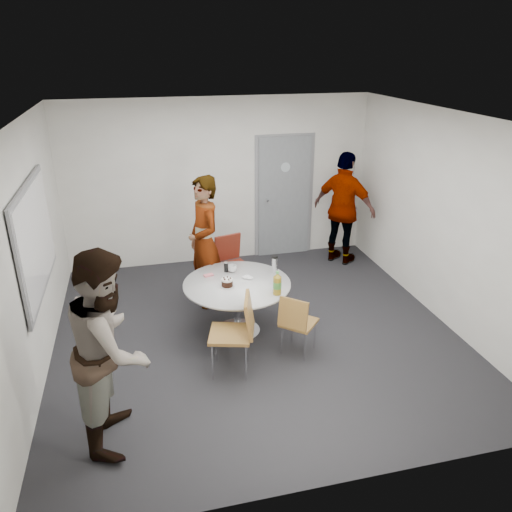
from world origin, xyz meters
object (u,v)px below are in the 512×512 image
object	(u,v)px
chair_near_left	(239,327)
person_left	(110,348)
person_main	(204,242)
person_right	(344,209)
chair_near_right	(296,320)
table	(239,290)
chair_far	(231,259)
door	(284,197)
whiteboard	(36,239)

from	to	relation	value
chair_near_left	person_left	bearing A→B (deg)	133.40
person_main	person_right	world-z (taller)	person_right
person_right	chair_near_right	bearing A→B (deg)	107.96
chair_near_left	person_main	distance (m)	1.75
table	chair_near_left	world-z (taller)	table
table	chair_far	world-z (taller)	table
door	whiteboard	bearing A→B (deg)	-147.34
chair_near_left	chair_near_right	world-z (taller)	chair_near_left
chair_near_right	person_left	distance (m)	2.24
door	person_main	world-z (taller)	door
person_main	person_right	bearing A→B (deg)	97.50
chair_near_left	person_right	xyz separation A→B (m)	(2.33, 2.63, 0.36)
door	chair_near_right	world-z (taller)	door
chair_far	person_right	bearing A→B (deg)	-175.96
chair_far	person_left	world-z (taller)	person_left
whiteboard	chair_near_right	distance (m)	3.07
table	chair_far	xyz separation A→B (m)	(0.11, 1.10, -0.06)
person_right	person_main	bearing A→B (deg)	71.61
chair_far	table	bearing A→B (deg)	69.24
chair_near_left	person_right	distance (m)	3.53
table	chair_far	distance (m)	1.10
person_left	person_right	xyz separation A→B (m)	(3.63, 3.30, -0.01)
chair_near_right	person_main	xyz separation A→B (m)	(-0.83, 1.55, 0.46)
chair_far	person_main	size ratio (longest dim) A/B	0.48
whiteboard	person_right	distance (m)	4.75
chair_near_left	chair_near_right	xyz separation A→B (m)	(0.72, 0.16, -0.11)
door	table	distance (m)	2.76
door	table	size ratio (longest dim) A/B	1.58
whiteboard	table	distance (m)	2.42
chair_near_right	person_right	size ratio (longest dim) A/B	0.42
whiteboard	person_right	xyz separation A→B (m)	(4.41, 1.68, -0.51)
table	door	bearing A→B (deg)	61.63
whiteboard	person_left	xyz separation A→B (m)	(0.78, -1.62, -0.50)
whiteboard	person_main	size ratio (longest dim) A/B	1.03
chair_near_right	whiteboard	bearing A→B (deg)	-153.44
door	person_left	size ratio (longest dim) A/B	1.12
whiteboard	person_main	xyz separation A→B (m)	(1.97, 0.77, -0.52)
whiteboard	chair_far	size ratio (longest dim) A/B	2.13
person_main	person_right	xyz separation A→B (m)	(2.44, 0.92, 0.01)
chair_near_right	chair_near_left	bearing A→B (deg)	-125.28
table	person_left	distance (m)	2.14
table	person_main	distance (m)	0.99
person_left	person_right	bearing A→B (deg)	-39.80
door	chair_near_right	size ratio (longest dim) A/B	2.71
person_left	chair_far	bearing A→B (deg)	-23.61
chair_near_left	person_main	size ratio (longest dim) A/B	0.51
chair_near_left	person_left	distance (m)	1.51
door	chair_far	bearing A→B (deg)	-132.28
chair_near_left	person_right	bearing A→B (deg)	-25.60
door	person_main	bearing A→B (deg)	-136.40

